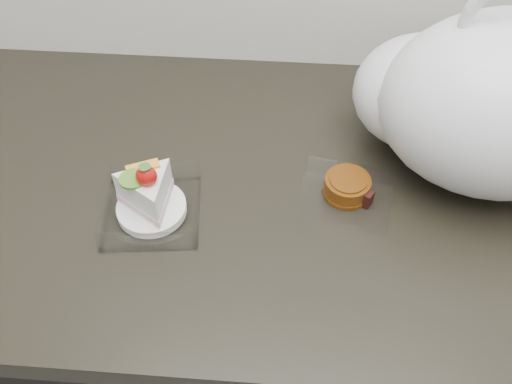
# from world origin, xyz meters

# --- Properties ---
(counter) EXTENTS (2.04, 0.64, 0.90)m
(counter) POSITION_xyz_m (0.00, 1.69, 0.45)
(counter) COLOR black
(counter) RESTS_ON ground
(cake_tray) EXTENTS (0.15, 0.15, 0.11)m
(cake_tray) POSITION_xyz_m (-0.29, 1.61, 0.93)
(cake_tray) COLOR white
(cake_tray) RESTS_ON counter
(mooncake_wrap) EXTENTS (0.16, 0.15, 0.03)m
(mooncake_wrap) POSITION_xyz_m (-0.01, 1.67, 0.91)
(mooncake_wrap) COLOR white
(mooncake_wrap) RESTS_ON counter
(plastic_bag) EXTENTS (0.44, 0.37, 0.33)m
(plastic_bag) POSITION_xyz_m (0.18, 1.75, 1.03)
(plastic_bag) COLOR white
(plastic_bag) RESTS_ON counter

